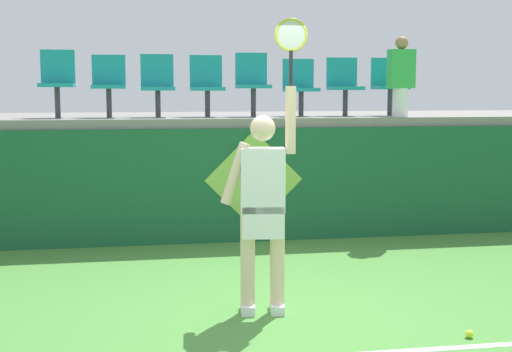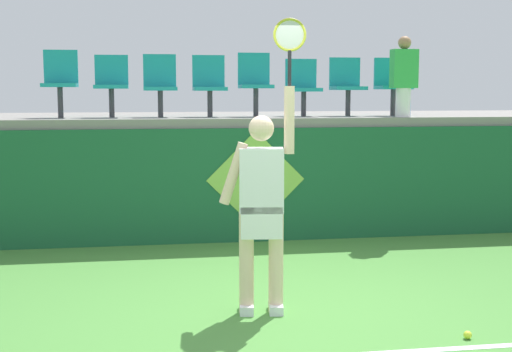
% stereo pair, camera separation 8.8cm
% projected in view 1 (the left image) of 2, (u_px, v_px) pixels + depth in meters
% --- Properties ---
extents(ground_plane, '(40.00, 40.00, 0.00)m').
position_uv_depth(ground_plane, '(288.00, 317.00, 6.03)').
color(ground_plane, '#478438').
extents(court_back_wall, '(12.57, 0.20, 1.47)m').
position_uv_depth(court_back_wall, '(237.00, 185.00, 8.99)').
color(court_back_wall, '#195633').
rests_on(court_back_wall, ground_plane).
extents(spectator_platform, '(12.57, 2.72, 0.12)m').
position_uv_depth(spectator_platform, '(224.00, 119.00, 10.17)').
color(spectator_platform, gray).
rests_on(spectator_platform, court_back_wall).
extents(tennis_player, '(0.75, 0.30, 2.56)m').
position_uv_depth(tennis_player, '(263.00, 202.00, 6.05)').
color(tennis_player, white).
rests_on(tennis_player, ground_plane).
extents(tennis_ball, '(0.07, 0.07, 0.07)m').
position_uv_depth(tennis_ball, '(469.00, 334.00, 5.52)').
color(tennis_ball, '#D1E533').
rests_on(tennis_ball, ground_plane).
extents(water_bottle, '(0.08, 0.08, 0.22)m').
position_uv_depth(water_bottle, '(405.00, 109.00, 9.43)').
color(water_bottle, '#338CE5').
rests_on(water_bottle, spectator_platform).
extents(stadium_chair_0, '(0.44, 0.42, 0.89)m').
position_uv_depth(stadium_chair_0, '(57.00, 79.00, 9.08)').
color(stadium_chair_0, '#38383D').
rests_on(stadium_chair_0, spectator_platform).
extents(stadium_chair_1, '(0.44, 0.42, 0.83)m').
position_uv_depth(stadium_chair_1, '(109.00, 82.00, 9.19)').
color(stadium_chair_1, '#38383D').
rests_on(stadium_chair_1, spectator_platform).
extents(stadium_chair_2, '(0.44, 0.42, 0.84)m').
position_uv_depth(stadium_chair_2, '(157.00, 83.00, 9.30)').
color(stadium_chair_2, '#38383D').
rests_on(stadium_chair_2, spectator_platform).
extents(stadium_chair_3, '(0.44, 0.42, 0.83)m').
position_uv_depth(stadium_chair_3, '(207.00, 83.00, 9.41)').
color(stadium_chair_3, '#38383D').
rests_on(stadium_chair_3, spectator_platform).
extents(stadium_chair_4, '(0.44, 0.42, 0.87)m').
position_uv_depth(stadium_chair_4, '(252.00, 81.00, 9.51)').
color(stadium_chair_4, '#38383D').
rests_on(stadium_chair_4, spectator_platform).
extents(stadium_chair_5, '(0.44, 0.42, 0.79)m').
position_uv_depth(stadium_chair_5, '(300.00, 85.00, 9.63)').
color(stadium_chair_5, '#38383D').
rests_on(stadium_chair_5, spectator_platform).
extents(stadium_chair_6, '(0.44, 0.42, 0.81)m').
position_uv_depth(stadium_chair_6, '(344.00, 83.00, 9.73)').
color(stadium_chair_6, '#38383D').
rests_on(stadium_chair_6, spectator_platform).
extents(stadium_chair_7, '(0.44, 0.42, 0.82)m').
position_uv_depth(stadium_chair_7, '(389.00, 83.00, 9.84)').
color(stadium_chair_7, '#38383D').
rests_on(stadium_chair_7, spectator_platform).
extents(spectator_0, '(0.34, 0.20, 1.08)m').
position_uv_depth(spectator_0, '(401.00, 76.00, 9.37)').
color(spectator_0, white).
rests_on(spectator_0, spectator_platform).
extents(wall_signage_mount, '(1.27, 0.01, 1.44)m').
position_uv_depth(wall_signage_mount, '(254.00, 241.00, 9.01)').
color(wall_signage_mount, '#195633').
rests_on(wall_signage_mount, ground_plane).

